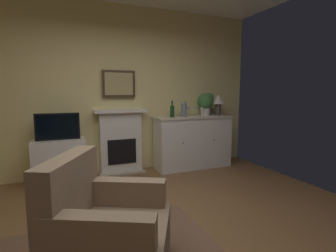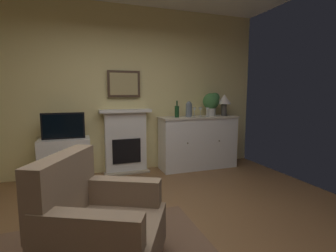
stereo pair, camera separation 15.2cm
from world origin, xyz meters
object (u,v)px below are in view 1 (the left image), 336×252
at_px(framed_picture, 119,84).
at_px(sideboard_cabinet, 193,142).
at_px(wine_glass_left, 189,110).
at_px(wine_glass_center, 195,110).
at_px(wine_glass_right, 202,110).
at_px(fireplace_unit, 121,142).
at_px(tv_cabinet, 60,161).
at_px(armchair, 105,227).
at_px(vase_decorative, 184,109).
at_px(wine_bottle, 172,111).
at_px(table_lamp, 218,101).
at_px(tv_set, 58,127).
at_px(potted_plant_small, 206,102).

relative_size(framed_picture, sideboard_cabinet, 0.38).
height_order(wine_glass_left, wine_glass_center, same).
xyz_separation_m(wine_glass_left, wine_glass_right, (0.22, -0.08, 0.00)).
bearing_deg(fireplace_unit, tv_cabinet, -170.55).
distance_m(sideboard_cabinet, armchair, 2.98).
height_order(vase_decorative, armchair, vase_decorative).
bearing_deg(wine_bottle, vase_decorative, -11.18).
height_order(wine_bottle, armchair, wine_bottle).
height_order(table_lamp, wine_glass_left, table_lamp).
bearing_deg(sideboard_cabinet, fireplace_unit, 172.24).
distance_m(tv_cabinet, armchair, 2.30).
bearing_deg(wine_glass_right, armchair, -133.38).
relative_size(wine_bottle, tv_set, 0.47).
relative_size(table_lamp, armchair, 0.38).
xyz_separation_m(fireplace_unit, potted_plant_small, (1.59, -0.13, 0.66)).
xyz_separation_m(wine_glass_right, vase_decorative, (-0.36, 0.01, 0.02)).
xyz_separation_m(fireplace_unit, sideboard_cabinet, (1.30, -0.18, -0.07)).
bearing_deg(wine_glass_center, wine_glass_right, -27.92).
distance_m(table_lamp, tv_set, 2.83).
relative_size(framed_picture, vase_decorative, 1.96).
bearing_deg(sideboard_cabinet, potted_plant_small, 8.90).
relative_size(vase_decorative, tv_set, 0.45).
relative_size(wine_glass_right, tv_set, 0.27).
distance_m(wine_glass_right, potted_plant_small, 0.22).
relative_size(fireplace_unit, tv_cabinet, 1.47).
distance_m(potted_plant_small, armchair, 3.31).
bearing_deg(wine_glass_right, potted_plant_small, 36.08).
xyz_separation_m(fireplace_unit, wine_glass_left, (1.23, -0.16, 0.53)).
xyz_separation_m(fireplace_unit, framed_picture, (0.00, 0.05, 0.98)).
xyz_separation_m(framed_picture, tv_cabinet, (-0.97, -0.21, -1.19)).
relative_size(sideboard_cabinet, potted_plant_small, 3.33).
height_order(framed_picture, vase_decorative, framed_picture).
distance_m(tv_cabinet, potted_plant_small, 2.71).
xyz_separation_m(tv_set, potted_plant_small, (2.57, 0.05, 0.33)).
relative_size(sideboard_cabinet, tv_set, 2.31).
distance_m(vase_decorative, potted_plant_small, 0.52).
bearing_deg(wine_glass_right, tv_set, 178.86).
relative_size(vase_decorative, tv_cabinet, 0.37).
bearing_deg(wine_bottle, wine_glass_left, 4.60).
relative_size(fireplace_unit, table_lamp, 2.75).
bearing_deg(framed_picture, fireplace_unit, -90.00).
height_order(wine_bottle, wine_glass_left, wine_bottle).
bearing_deg(tv_set, wine_glass_left, 0.73).
height_order(framed_picture, tv_set, framed_picture).
xyz_separation_m(wine_glass_center, vase_decorative, (-0.25, -0.05, 0.02)).
distance_m(framed_picture, tv_cabinet, 1.55).
bearing_deg(vase_decorative, wine_glass_right, -1.02).
bearing_deg(vase_decorative, fireplace_unit, 168.23).
relative_size(fireplace_unit, vase_decorative, 3.91).
relative_size(wine_bottle, potted_plant_small, 0.67).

